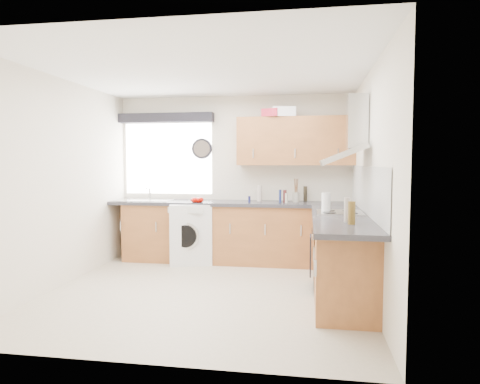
% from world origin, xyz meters
% --- Properties ---
extents(ground_plane, '(3.60, 3.60, 0.00)m').
position_xyz_m(ground_plane, '(0.00, 0.00, 0.00)').
color(ground_plane, beige).
extents(ceiling, '(3.60, 3.60, 0.02)m').
position_xyz_m(ceiling, '(0.00, 0.00, 2.50)').
color(ceiling, white).
rests_on(ceiling, wall_back).
extents(wall_back, '(3.60, 0.02, 2.50)m').
position_xyz_m(wall_back, '(0.00, 1.80, 1.25)').
color(wall_back, silver).
rests_on(wall_back, ground_plane).
extents(wall_front, '(3.60, 0.02, 2.50)m').
position_xyz_m(wall_front, '(0.00, -1.80, 1.25)').
color(wall_front, silver).
rests_on(wall_front, ground_plane).
extents(wall_left, '(0.02, 3.60, 2.50)m').
position_xyz_m(wall_left, '(-1.80, 0.00, 1.25)').
color(wall_left, silver).
rests_on(wall_left, ground_plane).
extents(wall_right, '(0.02, 3.60, 2.50)m').
position_xyz_m(wall_right, '(1.80, 0.00, 1.25)').
color(wall_right, silver).
rests_on(wall_right, ground_plane).
extents(window, '(1.40, 0.02, 1.10)m').
position_xyz_m(window, '(-1.05, 1.79, 1.55)').
color(window, white).
rests_on(window, wall_back).
extents(window_blind, '(1.50, 0.18, 0.14)m').
position_xyz_m(window_blind, '(-1.05, 1.70, 2.18)').
color(window_blind, black).
rests_on(window_blind, wall_back).
extents(splashback, '(0.01, 3.00, 0.54)m').
position_xyz_m(splashback, '(1.79, 0.30, 1.18)').
color(splashback, white).
rests_on(splashback, wall_right).
extents(base_cab_back, '(3.00, 0.58, 0.86)m').
position_xyz_m(base_cab_back, '(-0.10, 1.51, 0.43)').
color(base_cab_back, brown).
rests_on(base_cab_back, ground_plane).
extents(base_cab_corner, '(0.60, 0.60, 0.86)m').
position_xyz_m(base_cab_corner, '(1.50, 1.50, 0.43)').
color(base_cab_corner, brown).
rests_on(base_cab_corner, ground_plane).
extents(base_cab_right, '(0.58, 2.10, 0.86)m').
position_xyz_m(base_cab_right, '(1.51, 0.15, 0.43)').
color(base_cab_right, brown).
rests_on(base_cab_right, ground_plane).
extents(worktop_back, '(3.60, 0.62, 0.05)m').
position_xyz_m(worktop_back, '(0.00, 1.50, 0.89)').
color(worktop_back, '#26262B').
rests_on(worktop_back, base_cab_back).
extents(worktop_right, '(0.62, 2.42, 0.05)m').
position_xyz_m(worktop_right, '(1.50, 0.00, 0.89)').
color(worktop_right, '#26262B').
rests_on(worktop_right, base_cab_right).
extents(sink, '(0.84, 0.46, 0.10)m').
position_xyz_m(sink, '(-1.33, 1.50, 0.95)').
color(sink, '#B2B3B4').
rests_on(sink, worktop_back).
extents(oven, '(0.56, 0.58, 0.85)m').
position_xyz_m(oven, '(1.50, 0.30, 0.42)').
color(oven, black).
rests_on(oven, ground_plane).
extents(hob_plate, '(0.52, 0.52, 0.01)m').
position_xyz_m(hob_plate, '(1.50, 0.30, 0.92)').
color(hob_plate, '#B2B3B4').
rests_on(hob_plate, worktop_right).
extents(extractor_hood, '(0.52, 0.78, 0.66)m').
position_xyz_m(extractor_hood, '(1.60, 0.30, 1.77)').
color(extractor_hood, '#B2B3B4').
rests_on(extractor_hood, wall_right).
extents(upper_cabinets, '(1.70, 0.35, 0.70)m').
position_xyz_m(upper_cabinets, '(0.95, 1.62, 1.80)').
color(upper_cabinets, brown).
rests_on(upper_cabinets, wall_back).
extents(washing_machine, '(0.73, 0.72, 0.88)m').
position_xyz_m(washing_machine, '(-0.58, 1.40, 0.44)').
color(washing_machine, white).
rests_on(washing_machine, ground_plane).
extents(wall_clock, '(0.32, 0.04, 0.32)m').
position_xyz_m(wall_clock, '(-0.50, 1.76, 1.70)').
color(wall_clock, black).
rests_on(wall_clock, wall_back).
extents(casserole, '(0.37, 0.29, 0.14)m').
position_xyz_m(casserole, '(0.77, 1.55, 2.22)').
color(casserole, white).
rests_on(casserole, upper_cabinets).
extents(storage_box, '(0.30, 0.27, 0.11)m').
position_xyz_m(storage_box, '(0.61, 1.52, 2.21)').
color(storage_box, '#B82135').
rests_on(storage_box, upper_cabinets).
extents(utensil_pot, '(0.11, 0.11, 0.14)m').
position_xyz_m(utensil_pot, '(0.96, 1.58, 0.98)').
color(utensil_pot, '#9D9685').
rests_on(utensil_pot, worktop_back).
extents(kitchen_roll, '(0.11, 0.11, 0.23)m').
position_xyz_m(kitchen_roll, '(1.35, 0.38, 1.02)').
color(kitchen_roll, white).
rests_on(kitchen_roll, worktop_right).
extents(tomato_cluster, '(0.17, 0.17, 0.07)m').
position_xyz_m(tomato_cluster, '(-0.45, 1.30, 0.95)').
color(tomato_cluster, '#A80800').
rests_on(tomato_cluster, worktop_back).
extents(jar_0, '(0.05, 0.05, 0.23)m').
position_xyz_m(jar_0, '(1.10, 1.70, 1.02)').
color(jar_0, black).
rests_on(jar_0, worktop_back).
extents(jar_1, '(0.04, 0.04, 0.14)m').
position_xyz_m(jar_1, '(0.83, 1.45, 0.98)').
color(jar_1, '#BBB39F').
rests_on(jar_1, worktop_back).
extents(jar_2, '(0.04, 0.04, 0.19)m').
position_xyz_m(jar_2, '(0.74, 1.45, 1.00)').
color(jar_2, '#172150').
rests_on(jar_2, worktop_back).
extents(jar_3, '(0.05, 0.05, 0.18)m').
position_xyz_m(jar_3, '(0.81, 1.51, 1.00)').
color(jar_3, '#501D1C').
rests_on(jar_3, worktop_back).
extents(jar_4, '(0.04, 0.04, 0.09)m').
position_xyz_m(jar_4, '(0.30, 1.39, 0.96)').
color(jar_4, '#151747').
rests_on(jar_4, worktop_back).
extents(jar_5, '(0.07, 0.07, 0.24)m').
position_xyz_m(jar_5, '(0.42, 1.63, 1.03)').
color(jar_5, '#B9A99D').
rests_on(jar_5, worktop_back).
extents(bottle_0, '(0.07, 0.07, 0.22)m').
position_xyz_m(bottle_0, '(1.55, -0.60, 1.02)').
color(bottle_0, brown).
rests_on(bottle_0, worktop_right).
extents(bottle_1, '(0.06, 0.06, 0.24)m').
position_xyz_m(bottle_1, '(1.52, -0.46, 1.03)').
color(bottle_1, '#A6988D').
rests_on(bottle_1, worktop_right).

